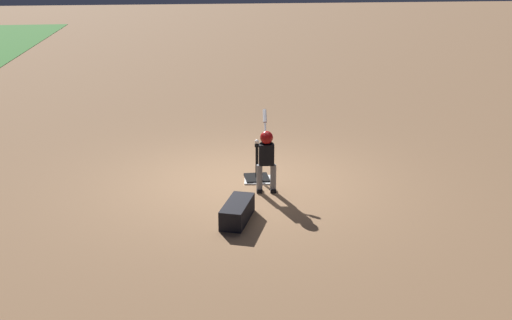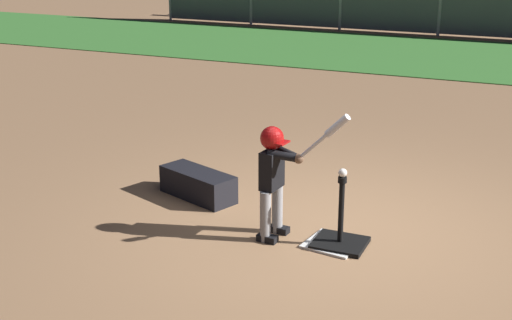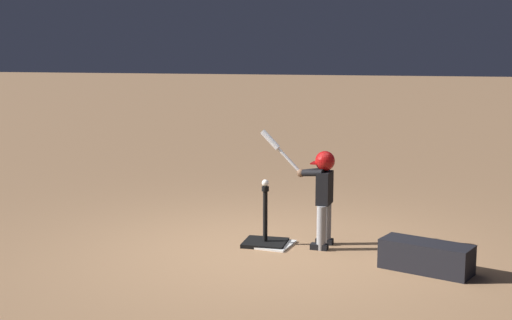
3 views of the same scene
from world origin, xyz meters
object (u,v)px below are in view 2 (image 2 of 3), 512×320
bleachers_far_left (479,7)px  equipment_bag (198,184)px  batter_child (275,169)px  baseball (343,173)px  batting_tee (340,237)px  bleachers_center (269,1)px

bleachers_far_left → equipment_bag: size_ratio=4.34×
batter_child → equipment_bag: batter_child is taller
batter_child → bleachers_far_left: 14.87m
batter_child → baseball: (0.58, 0.07, 0.02)m
batter_child → equipment_bag: size_ratio=1.44×
bleachers_far_left → equipment_bag: bearing=-93.9°
baseball → bleachers_far_left: size_ratio=0.02×
batting_tee → bleachers_center: bleachers_center is taller
batting_tee → bleachers_far_left: 14.83m
bleachers_center → bleachers_far_left: (5.96, 0.37, 0.05)m
batting_tee → equipment_bag: 1.74m
equipment_bag → batter_child: bearing=-7.8°
batting_tee → bleachers_far_left: bleachers_far_left is taller
batter_child → bleachers_center: 15.72m
batting_tee → equipment_bag: batting_tee is taller
batter_child → bleachers_far_left: size_ratio=0.33×
bleachers_center → bleachers_far_left: bearing=3.5°
batting_tee → bleachers_far_left: size_ratio=0.17×
batter_child → equipment_bag: 1.33m
bleachers_center → batter_child: bearing=-67.3°
batter_child → batting_tee: bearing=6.6°
batting_tee → equipment_bag: (-1.66, 0.52, 0.06)m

